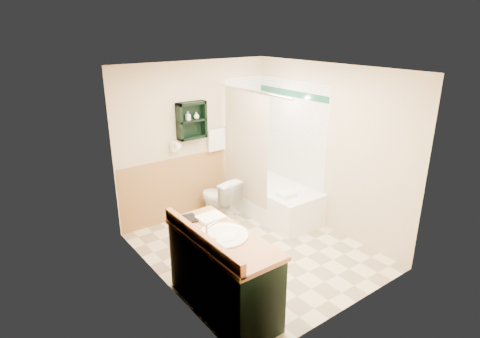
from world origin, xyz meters
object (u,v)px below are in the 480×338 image
Objects in this scene: wall_shelf at (192,120)px; soap_bottle_a at (188,118)px; vanity_book at (182,212)px; bathtub at (275,200)px; soap_bottle_b at (196,116)px; vanity at (223,273)px; toilet at (219,199)px; hair_dryer at (174,146)px.

wall_shelf is 0.08m from soap_bottle_a.
bathtub is at bearing 32.05° from vanity_book.
soap_bottle_b reaches higher than bathtub.
toilet is (1.12, 1.76, -0.09)m from vanity.
vanity_book is at bearing -122.51° from soap_bottle_a.
hair_dryer is 1.80m from bathtub.
toilet is at bearing 154.01° from bathtub.
wall_shelf is 2.29× the size of hair_dryer.
vanity_book is at bearing -124.02° from wall_shelf.
vanity_book is 1.68× the size of soap_bottle_a.
vanity_book is (-2.08, -0.83, 0.72)m from bathtub.
soap_bottle_b is at bearing 64.25° from vanity_book.
toilet is 6.89× the size of soap_bottle_b.
soap_bottle_b is (-0.14, 0.34, 1.26)m from toilet.
wall_shelf reaches higher than bathtub.
wall_shelf is 0.37× the size of bathtub.
vanity_book is 2.08× the size of soap_bottle_b.
vanity reaches higher than bathtub.
vanity_book is at bearing 107.12° from vanity.
wall_shelf is 1.98m from vanity_book.
soap_bottle_b reaches higher than soap_bottle_a.
soap_bottle_a is (-0.06, -0.01, 0.04)m from wall_shelf.
hair_dryer reaches higher than toilet.
vanity_book is at bearing -115.47° from hair_dryer.
soap_bottle_a is (-1.09, 0.73, 1.34)m from bathtub.
toilet is at bearing -50.08° from soap_bottle_a.
toilet reaches higher than bathtub.
soap_bottle_a reaches higher than vanity_book.
hair_dryer is 1.78m from vanity_book.
hair_dryer is 0.55m from soap_bottle_b.
bathtub is at bearing -29.87° from hair_dryer.
vanity is 2.59m from soap_bottle_b.
toilet is at bearing -57.24° from wall_shelf.
soap_bottle_b reaches higher than vanity_book.
vanity_book is 2.03m from soap_bottle_b.
wall_shelf is 4.32× the size of soap_bottle_a.
vanity_book reaches higher than vanity.
wall_shelf is 5.36× the size of soap_bottle_b.
vanity is 6.46× the size of vanity_book.
hair_dryer is at bearing 150.13° from bathtub.
vanity is at bearing -62.64° from vanity_book.
soap_bottle_a is (0.83, 2.10, 1.16)m from vanity.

